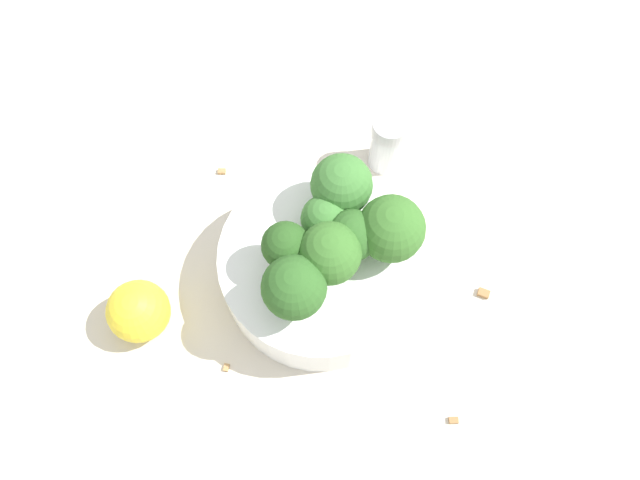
# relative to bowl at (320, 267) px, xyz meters

# --- Properties ---
(ground_plane) EXTENTS (3.00, 3.00, 0.00)m
(ground_plane) POSITION_rel_bowl_xyz_m (0.00, 0.00, -0.03)
(ground_plane) COLOR beige
(bowl) EXTENTS (0.16, 0.16, 0.05)m
(bowl) POSITION_rel_bowl_xyz_m (0.00, 0.00, 0.00)
(bowl) COLOR white
(bowl) RESTS_ON ground_plane
(broccoli_floret_0) EXTENTS (0.05, 0.05, 0.06)m
(broccoli_floret_0) POSITION_rel_bowl_xyz_m (-0.00, -0.02, 0.06)
(broccoli_floret_0) COLOR #8EB770
(broccoli_floret_0) RESTS_ON bowl
(broccoli_floret_1) EXTENTS (0.04, 0.04, 0.04)m
(broccoli_floret_1) POSITION_rel_bowl_xyz_m (0.01, 0.02, 0.05)
(broccoli_floret_1) COLOR #8EB770
(broccoli_floret_1) RESTS_ON bowl
(broccoli_floret_2) EXTENTS (0.05, 0.05, 0.06)m
(broccoli_floret_2) POSITION_rel_bowl_xyz_m (0.05, -0.02, 0.06)
(broccoli_floret_2) COLOR #8EB770
(broccoli_floret_2) RESTS_ON bowl
(broccoli_floret_3) EXTENTS (0.04, 0.04, 0.05)m
(broccoli_floret_3) POSITION_rel_bowl_xyz_m (-0.03, 0.01, 0.06)
(broccoli_floret_3) COLOR #7A9E5B
(broccoli_floret_3) RESTS_ON bowl
(broccoli_floret_4) EXTENTS (0.05, 0.05, 0.06)m
(broccoli_floret_4) POSITION_rel_bowl_xyz_m (0.04, 0.03, 0.06)
(broccoli_floret_4) COLOR #8EB770
(broccoli_floret_4) RESTS_ON bowl
(broccoli_floret_5) EXTENTS (0.04, 0.04, 0.05)m
(broccoli_floret_5) POSITION_rel_bowl_xyz_m (0.02, -0.01, 0.06)
(broccoli_floret_5) COLOR #7A9E5B
(broccoli_floret_5) RESTS_ON bowl
(broccoli_floret_6) EXTENTS (0.05, 0.05, 0.06)m
(broccoli_floret_6) POSITION_rel_bowl_xyz_m (-0.03, -0.03, 0.06)
(broccoli_floret_6) COLOR #8EB770
(broccoli_floret_6) RESTS_ON bowl
(pepper_shaker) EXTENTS (0.03, 0.03, 0.06)m
(pepper_shaker) POSITION_rel_bowl_xyz_m (0.11, 0.08, 0.01)
(pepper_shaker) COLOR silver
(pepper_shaker) RESTS_ON ground_plane
(lemon_wedge) EXTENTS (0.05, 0.05, 0.05)m
(lemon_wedge) POSITION_rel_bowl_xyz_m (-0.15, 0.03, -0.00)
(lemon_wedge) COLOR yellow
(lemon_wedge) RESTS_ON ground_plane
(almond_crumb_0) EXTENTS (0.01, 0.01, 0.01)m
(almond_crumb_0) POSITION_rel_bowl_xyz_m (0.04, -0.16, -0.02)
(almond_crumb_0) COLOR olive
(almond_crumb_0) RESTS_ON ground_plane
(almond_crumb_1) EXTENTS (0.01, 0.01, 0.01)m
(almond_crumb_1) POSITION_rel_bowl_xyz_m (0.12, -0.08, -0.02)
(almond_crumb_1) COLOR olive
(almond_crumb_1) RESTS_ON ground_plane
(almond_crumb_2) EXTENTS (0.01, 0.01, 0.01)m
(almond_crumb_2) POSITION_rel_bowl_xyz_m (-0.10, -0.03, -0.02)
(almond_crumb_2) COLOR #AD7F4C
(almond_crumb_2) RESTS_ON ground_plane
(almond_crumb_3) EXTENTS (0.01, 0.01, 0.01)m
(almond_crumb_3) POSITION_rel_bowl_xyz_m (0.04, 0.09, -0.02)
(almond_crumb_3) COLOR #AD7F4C
(almond_crumb_3) RESTS_ON ground_plane
(almond_crumb_4) EXTENTS (0.01, 0.01, 0.01)m
(almond_crumb_4) POSITION_rel_bowl_xyz_m (-0.03, 0.14, -0.02)
(almond_crumb_4) COLOR #AD7F4C
(almond_crumb_4) RESTS_ON ground_plane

